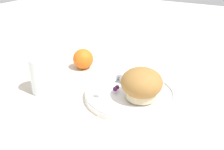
{
  "coord_description": "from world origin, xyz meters",
  "views": [
    {
      "loc": [
        -0.55,
        -0.28,
        0.36
      ],
      "look_at": [
        -0.02,
        0.03,
        0.06
      ],
      "focal_mm": 40.0,
      "sensor_mm": 36.0,
      "label": 1
    }
  ],
  "objects_px": {
    "muffin": "(142,84)",
    "juice_glass": "(42,75)",
    "orange_fruit": "(83,59)",
    "butter_knife": "(111,82)"
  },
  "relations": [
    {
      "from": "muffin",
      "to": "juice_glass",
      "type": "bearing_deg",
      "value": 107.98
    },
    {
      "from": "orange_fruit",
      "to": "juice_glass",
      "type": "relative_size",
      "value": 0.66
    },
    {
      "from": "orange_fruit",
      "to": "juice_glass",
      "type": "xyz_separation_m",
      "value": [
        -0.19,
        -0.0,
        0.02
      ]
    },
    {
      "from": "butter_knife",
      "to": "orange_fruit",
      "type": "bearing_deg",
      "value": 61.03
    },
    {
      "from": "muffin",
      "to": "juice_glass",
      "type": "xyz_separation_m",
      "value": [
        -0.09,
        0.26,
        -0.01
      ]
    },
    {
      "from": "muffin",
      "to": "orange_fruit",
      "type": "xyz_separation_m",
      "value": [
        0.1,
        0.26,
        -0.02
      ]
    },
    {
      "from": "orange_fruit",
      "to": "juice_glass",
      "type": "distance_m",
      "value": 0.19
    },
    {
      "from": "orange_fruit",
      "to": "butter_knife",
      "type": "bearing_deg",
      "value": -115.6
    },
    {
      "from": "butter_knife",
      "to": "orange_fruit",
      "type": "xyz_separation_m",
      "value": [
        0.07,
        0.16,
        0.01
      ]
    },
    {
      "from": "butter_knife",
      "to": "juice_glass",
      "type": "xyz_separation_m",
      "value": [
        -0.11,
        0.16,
        0.03
      ]
    }
  ]
}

